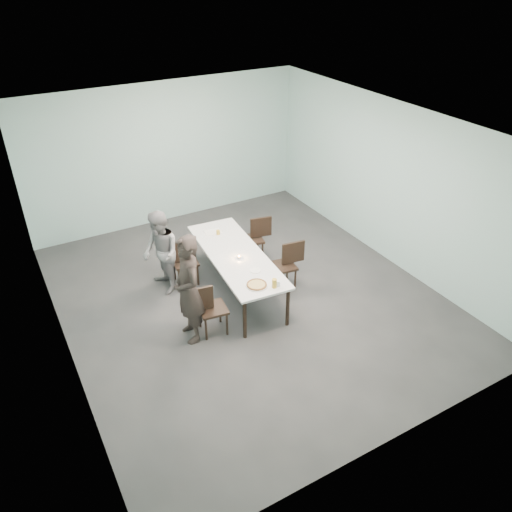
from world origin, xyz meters
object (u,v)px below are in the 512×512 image
table (236,257)px  diner_far (161,253)px  chair_near_right (287,262)px  side_plate (255,270)px  pizza (257,285)px  tealight (239,257)px  chair_far_left (180,260)px  chair_far_right (255,236)px  beer_glass (274,283)px  water_tumbler (278,283)px  chair_near_left (207,306)px  diner_near (188,290)px  amber_tumbler (218,232)px

table → diner_far: bearing=148.6°
chair_near_right → side_plate: bearing=28.7°
pizza → tealight: bearing=80.7°
chair_far_left → chair_far_right: same height
diner_far → beer_glass: (1.16, -1.83, 0.07)m
side_plate → beer_glass: size_ratio=1.20×
table → water_tumbler: bearing=-83.5°
table → chair_near_left: (-0.91, -0.79, -0.19)m
diner_near → pizza: bearing=80.3°
table → side_plate: (0.04, -0.61, 0.06)m
diner_far → amber_tumbler: bearing=93.9°
diner_far → water_tumbler: bearing=32.6°
chair_far_right → pizza: 2.05m
diner_near → pizza: size_ratio=5.21×
chair_near_left → diner_near: diner_near is taller
chair_far_right → diner_far: diner_far is taller
chair_near_right → pizza: bearing=42.4°
chair_near_left → chair_far_left: 1.48m
diner_near → pizza: diner_near is taller
table → chair_near_left: chair_near_left is taller
side_plate → water_tumbler: 0.54m
table → diner_near: 1.41m
chair_near_right → tealight: size_ratio=15.54×
table → amber_tumbler: size_ratio=33.36×
side_plate → beer_glass: bearing=-87.6°
pizza → diner_near: bearing=166.9°
tealight → amber_tumbler: bearing=86.5°
side_plate → amber_tumbler: (0.00, 1.39, 0.04)m
chair_near_left → beer_glass: (0.97, -0.37, 0.32)m
chair_far_left → diner_near: bearing=-99.9°
chair_near_left → diner_far: diner_far is taller
chair_far_left → diner_near: diner_near is taller
diner_near → tealight: 1.32m
diner_far → beer_glass: size_ratio=10.03×
pizza → amber_tumbler: size_ratio=4.25×
chair_far_right → diner_near: size_ratio=0.49×
chair_near_left → diner_near: 0.47m
chair_far_right → side_plate: size_ratio=4.83×
chair_far_right → water_tumbler: 2.08m
chair_far_left → water_tumbler: 2.05m
chair_near_left → amber_tumbler: size_ratio=10.88×
water_tumbler → diner_far: bearing=124.2°
diner_near → beer_glass: bearing=75.1°
side_plate → tealight: (-0.05, 0.46, 0.02)m
side_plate → tealight: 0.46m
chair_near_right → table: bearing=-11.4°
pizza → side_plate: size_ratio=1.89×
amber_tumbler → chair_near_left: bearing=-121.3°
chair_far_left → diner_near: size_ratio=0.49×
table → chair_far_right: chair_far_right is taller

